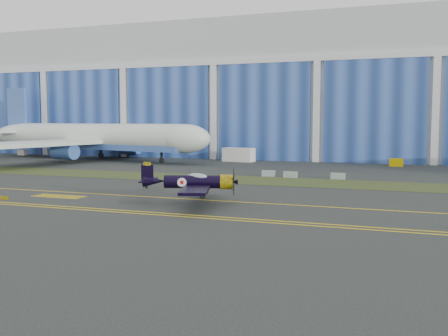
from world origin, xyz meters
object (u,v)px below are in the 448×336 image
(jetliner, at_px, (95,108))
(tug, at_px, (396,162))
(shipping_container, at_px, (239,155))
(warbird, at_px, (193,182))

(jetliner, xyz_separation_m, tug, (59.92, 5.85, -10.16))
(jetliner, height_order, tug, jetliner)
(shipping_container, bearing_deg, tug, 7.87)
(jetliner, bearing_deg, warbird, -36.85)
(warbird, distance_m, jetliner, 63.39)
(warbird, height_order, jetliner, jetliner)
(warbird, bearing_deg, shipping_container, 86.65)
(jetliner, distance_m, tug, 61.06)
(shipping_container, xyz_separation_m, tug, (30.41, -0.45, -0.68))
(warbird, bearing_deg, tug, 54.32)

